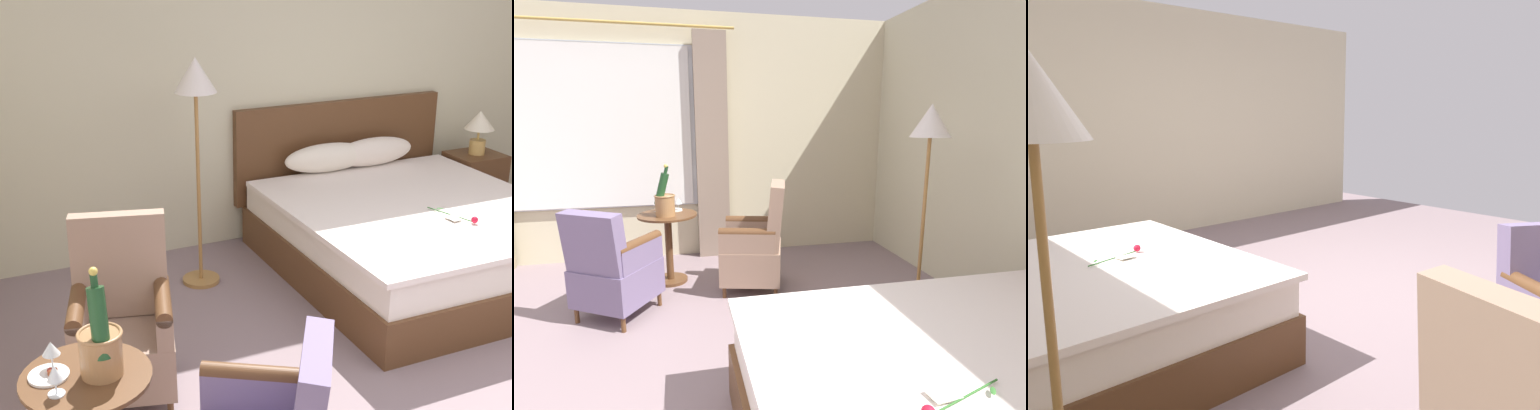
# 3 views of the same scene
# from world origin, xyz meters

# --- Properties ---
(wall_headboard_side) EXTENTS (6.24, 0.12, 2.75)m
(wall_headboard_side) POSITION_xyz_m (0.00, 3.34, 1.37)
(wall_headboard_side) COLOR beige
(wall_headboard_side) RESTS_ON ground
(bed) EXTENTS (1.99, 2.26, 1.14)m
(bed) POSITION_xyz_m (0.51, 2.20, 0.33)
(bed) COLOR brown
(bed) RESTS_ON ground
(nightstand) EXTENTS (0.48, 0.41, 0.61)m
(nightstand) POSITION_xyz_m (1.74, 2.88, 0.31)
(nightstand) COLOR brown
(nightstand) RESTS_ON ground
(bedside_lamp) EXTENTS (0.27, 0.27, 0.40)m
(bedside_lamp) POSITION_xyz_m (1.74, 2.88, 0.88)
(bedside_lamp) COLOR tan
(bedside_lamp) RESTS_ON nightstand
(floor_lamp_brass) EXTENTS (0.30, 0.30, 1.70)m
(floor_lamp_brass) POSITION_xyz_m (-1.03, 2.63, 1.39)
(floor_lamp_brass) COLOR #A1733C
(floor_lamp_brass) RESTS_ON ground
(champagne_bucket) EXTENTS (0.20, 0.20, 0.49)m
(champagne_bucket) POSITION_xyz_m (-2.17, 0.65, 0.83)
(champagne_bucket) COLOR #A17247
(champagne_bucket) RESTS_ON side_table_round
(wine_glass_near_bucket) EXTENTS (0.08, 0.08, 0.14)m
(wine_glass_near_bucket) POSITION_xyz_m (-2.36, 0.77, 0.79)
(wine_glass_near_bucket) COLOR white
(wine_glass_near_bucket) RESTS_ON side_table_round
(wine_glass_near_edge) EXTENTS (0.07, 0.07, 0.14)m
(wine_glass_near_edge) POSITION_xyz_m (-2.38, 0.57, 0.78)
(wine_glass_near_edge) COLOR white
(wine_glass_near_edge) RESTS_ON side_table_round
(snack_plate) EXTENTS (0.17, 0.17, 0.04)m
(snack_plate) POSITION_xyz_m (-2.39, 0.72, 0.70)
(snack_plate) COLOR white
(snack_plate) RESTS_ON side_table_round
(armchair_by_window) EXTENTS (0.68, 0.70, 1.02)m
(armchair_by_window) POSITION_xyz_m (-1.90, 1.48, 0.42)
(armchair_by_window) COLOR brown
(armchair_by_window) RESTS_ON ground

